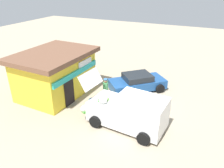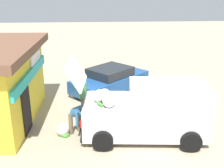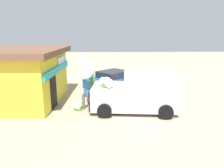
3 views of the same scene
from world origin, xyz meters
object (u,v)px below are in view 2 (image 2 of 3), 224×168
(delivery_van, at_px, (148,110))
(unloaded_banana_pile, at_px, (63,130))
(parked_sedan, at_px, (110,80))
(vendor_standing, at_px, (83,93))
(paint_bucket, at_px, (74,93))
(customer_bending, at_px, (78,115))

(delivery_van, relative_size, unloaded_banana_pile, 6.93)
(parked_sedan, xyz_separation_m, vendor_standing, (-2.62, 1.25, 0.38))
(vendor_standing, bearing_deg, unloaded_banana_pile, 156.87)
(parked_sedan, distance_m, paint_bucket, 1.92)
(parked_sedan, bearing_deg, vendor_standing, 154.44)
(paint_bucket, bearing_deg, delivery_van, -143.03)
(vendor_standing, distance_m, customer_bending, 1.61)
(delivery_van, xyz_separation_m, unloaded_banana_pile, (0.23, 3.00, -0.77))
(vendor_standing, bearing_deg, paint_bucket, 14.41)
(vendor_standing, distance_m, paint_bucket, 2.21)
(unloaded_banana_pile, bearing_deg, paint_bucket, -2.42)
(delivery_van, relative_size, paint_bucket, 14.01)
(delivery_van, height_order, customer_bending, delivery_van)
(delivery_van, height_order, vendor_standing, delivery_van)
(customer_bending, xyz_separation_m, unloaded_banana_pile, (0.05, 0.55, -0.58))
(parked_sedan, height_order, unloaded_banana_pile, parked_sedan)
(parked_sedan, xyz_separation_m, unloaded_banana_pile, (-4.17, 1.92, -0.40))
(parked_sedan, distance_m, customer_bending, 4.44)
(vendor_standing, height_order, paint_bucket, vendor_standing)
(customer_bending, bearing_deg, unloaded_banana_pile, 85.30)
(delivery_van, distance_m, paint_bucket, 4.80)
(paint_bucket, bearing_deg, unloaded_banana_pile, 177.58)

